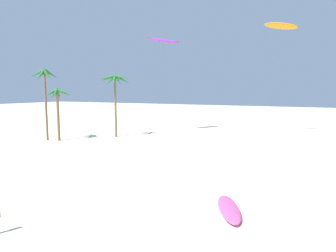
{
  "coord_description": "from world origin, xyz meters",
  "views": [
    {
      "loc": [
        11.54,
        1.8,
        7.55
      ],
      "look_at": [
        -0.83,
        25.77,
        4.28
      ],
      "focal_mm": 31.17,
      "sensor_mm": 36.0,
      "label": 1
    }
  ],
  "objects_px": {
    "palm_tree_2": "(115,84)",
    "flying_kite_0": "(164,40)",
    "palm_tree_1": "(58,98)",
    "flying_kite_1": "(281,26)",
    "grounded_kite_3": "(229,209)",
    "palm_tree_0": "(45,80)"
  },
  "relations": [
    {
      "from": "palm_tree_2",
      "to": "flying_kite_0",
      "type": "xyz_separation_m",
      "value": [
        4.4,
        8.53,
        7.72
      ]
    },
    {
      "from": "palm_tree_2",
      "to": "flying_kite_1",
      "type": "xyz_separation_m",
      "value": [
        23.15,
        14.53,
        9.5
      ]
    },
    {
      "from": "grounded_kite_3",
      "to": "palm_tree_2",
      "type": "bearing_deg",
      "value": 139.9
    },
    {
      "from": "palm_tree_0",
      "to": "flying_kite_1",
      "type": "xyz_separation_m",
      "value": [
        30.52,
        21.91,
        9.09
      ]
    },
    {
      "from": "palm_tree_2",
      "to": "grounded_kite_3",
      "type": "distance_m",
      "value": 33.43
    },
    {
      "from": "palm_tree_2",
      "to": "grounded_kite_3",
      "type": "relative_size",
      "value": 2.2
    },
    {
      "from": "flying_kite_1",
      "to": "grounded_kite_3",
      "type": "bearing_deg",
      "value": -87.43
    },
    {
      "from": "palm_tree_0",
      "to": "palm_tree_2",
      "type": "distance_m",
      "value": 10.44
    },
    {
      "from": "palm_tree_1",
      "to": "flying_kite_1",
      "type": "distance_m",
      "value": 37.56
    },
    {
      "from": "palm_tree_2",
      "to": "flying_kite_0",
      "type": "relative_size",
      "value": 0.6
    },
    {
      "from": "palm_tree_1",
      "to": "flying_kite_1",
      "type": "xyz_separation_m",
      "value": [
        28.62,
        21.32,
        11.7
      ]
    },
    {
      "from": "palm_tree_1",
      "to": "palm_tree_2",
      "type": "relative_size",
      "value": 0.78
    },
    {
      "from": "palm_tree_0",
      "to": "grounded_kite_3",
      "type": "distance_m",
      "value": 35.93
    },
    {
      "from": "flying_kite_0",
      "to": "palm_tree_0",
      "type": "bearing_deg",
      "value": -126.51
    },
    {
      "from": "palm_tree_2",
      "to": "palm_tree_0",
      "type": "bearing_deg",
      "value": -134.98
    },
    {
      "from": "palm_tree_2",
      "to": "flying_kite_0",
      "type": "distance_m",
      "value": 12.32
    },
    {
      "from": "flying_kite_0",
      "to": "grounded_kite_3",
      "type": "relative_size",
      "value": 3.65
    },
    {
      "from": "flying_kite_0",
      "to": "palm_tree_1",
      "type": "bearing_deg",
      "value": -122.81
    },
    {
      "from": "palm_tree_1",
      "to": "palm_tree_2",
      "type": "height_order",
      "value": "palm_tree_2"
    },
    {
      "from": "palm_tree_0",
      "to": "grounded_kite_3",
      "type": "height_order",
      "value": "palm_tree_0"
    },
    {
      "from": "palm_tree_2",
      "to": "flying_kite_1",
      "type": "relative_size",
      "value": 0.53
    },
    {
      "from": "flying_kite_1",
      "to": "grounded_kite_3",
      "type": "distance_m",
      "value": 39.7
    }
  ]
}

